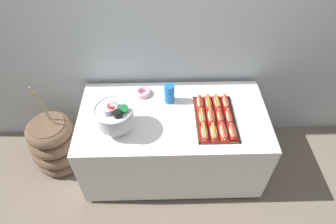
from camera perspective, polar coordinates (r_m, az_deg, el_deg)
The scene contains 20 objects.
ground_plane at distance 3.04m, azimuth 0.83°, elevation -10.07°, with size 10.00×10.00×0.00m, color #7A6B5B.
back_wall at distance 2.50m, azimuth 0.73°, elevation 16.91°, with size 6.00×0.10×2.60m, color #B2BCC1.
buffet_table at distance 2.72m, azimuth 0.92°, elevation -5.56°, with size 1.62×0.84×0.74m.
floor_vase at distance 3.04m, azimuth -21.24°, elevation -5.94°, with size 0.49×0.49×1.06m.
serving_tray at distance 2.45m, azimuth 9.27°, elevation -1.35°, with size 0.33×0.53×0.01m.
hot_dog_0 at distance 2.30m, azimuth 7.17°, elevation -3.92°, with size 0.06×0.18×0.06m.
hot_dog_1 at distance 2.31m, azimuth 9.01°, elevation -3.89°, with size 0.07×0.17×0.06m.
hot_dog_2 at distance 2.33m, azimuth 10.83°, elevation -3.82°, with size 0.07×0.18×0.06m.
hot_dog_3 at distance 2.35m, azimuth 12.62°, elevation -3.80°, with size 0.07×0.15×0.06m.
hot_dog_4 at distance 2.41m, azimuth 6.72°, elevation -0.92°, with size 0.06×0.18×0.06m.
hot_dog_5 at distance 2.42m, azimuth 8.49°, elevation -0.85°, with size 0.07×0.18×0.06m.
hot_dog_6 at distance 2.43m, azimuth 10.23°, elevation -0.81°, with size 0.06×0.16×0.06m.
hot_dog_7 at distance 2.45m, azimuth 11.94°, elevation -0.83°, with size 0.06×0.18×0.06m.
hot_dog_8 at distance 2.52m, azimuth 6.32°, elevation 1.85°, with size 0.06×0.15×0.06m.
hot_dog_9 at distance 2.53m, azimuth 8.00°, elevation 1.86°, with size 0.06×0.18×0.06m.
hot_dog_10 at distance 2.55m, azimuth 9.67°, elevation 1.88°, with size 0.07×0.18×0.06m.
hot_dog_11 at distance 2.56m, azimuth 11.32°, elevation 1.92°, with size 0.06×0.16×0.06m.
punch_bowl at distance 2.26m, azimuth -10.48°, elevation -0.63°, with size 0.31×0.31×0.28m.
cup_stack at distance 2.51m, azimuth 0.28°, elevation 3.68°, with size 0.09×0.09×0.18m.
donut at distance 2.63m, azimuth -4.90°, elevation 3.87°, with size 0.15×0.15×0.04m.
Camera 1 is at (-0.09, -1.67, 2.54)m, focal length 30.93 mm.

